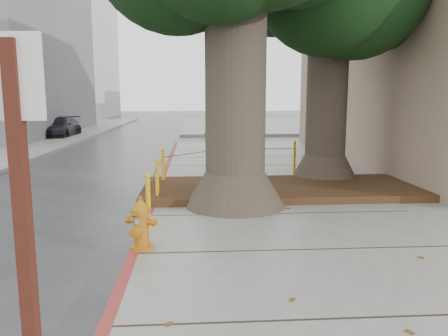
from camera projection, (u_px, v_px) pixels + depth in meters
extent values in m
plane|color=#28282B|center=(273.00, 260.00, 6.34)|extent=(140.00, 140.00, 0.00)
cube|color=slate|center=(280.00, 125.00, 36.27)|extent=(16.00, 20.00, 0.15)
cube|color=maroon|center=(151.00, 213.00, 8.65)|extent=(0.14, 26.00, 0.16)
cube|color=black|center=(281.00, 188.00, 10.20)|extent=(6.40, 2.60, 0.16)
cube|color=silver|center=(50.00, 50.00, 48.31)|extent=(12.00, 18.00, 15.00)
cube|color=silver|center=(425.00, 68.00, 32.29)|extent=(10.00, 10.00, 9.00)
cone|color=#4C3F33|center=(235.00, 188.00, 8.90)|extent=(2.04, 2.04, 0.70)
cylinder|color=#4C3F33|center=(236.00, 87.00, 8.57)|extent=(1.20, 1.20, 4.22)
cone|color=#4C3F33|center=(324.00, 168.00, 11.53)|extent=(1.77, 1.77, 0.70)
cylinder|color=#4C3F33|center=(327.00, 98.00, 11.24)|extent=(1.04, 1.04, 3.84)
cylinder|color=#D69E0B|center=(148.00, 202.00, 7.30)|extent=(0.08, 0.08, 0.90)
sphere|color=#D69E0B|center=(148.00, 176.00, 7.22)|extent=(0.09, 0.09, 0.09)
cylinder|color=#D69E0B|center=(157.00, 182.00, 9.07)|extent=(0.08, 0.08, 0.90)
sphere|color=#D69E0B|center=(157.00, 160.00, 9.00)|extent=(0.09, 0.09, 0.09)
cylinder|color=#D69E0B|center=(163.00, 168.00, 10.84)|extent=(0.08, 0.08, 0.90)
sphere|color=#D69E0B|center=(163.00, 150.00, 10.77)|extent=(0.09, 0.09, 0.09)
cylinder|color=#D69E0B|center=(220.00, 159.00, 12.42)|extent=(0.08, 0.08, 0.90)
sphere|color=#D69E0B|center=(220.00, 143.00, 12.35)|extent=(0.09, 0.09, 0.09)
cylinder|color=#D69E0B|center=(294.00, 157.00, 12.76)|extent=(0.08, 0.08, 0.90)
sphere|color=#D69E0B|center=(295.00, 142.00, 12.69)|extent=(0.09, 0.09, 0.09)
cylinder|color=black|center=(153.00, 177.00, 8.14)|extent=(0.02, 1.80, 0.02)
cylinder|color=black|center=(160.00, 163.00, 9.91)|extent=(0.02, 1.80, 0.02)
cylinder|color=black|center=(193.00, 153.00, 11.59)|extent=(1.51, 1.51, 0.02)
cylinder|color=black|center=(258.00, 149.00, 12.55)|extent=(2.20, 0.22, 0.02)
cylinder|color=#B76A12|center=(142.00, 247.00, 6.36)|extent=(0.42, 0.42, 0.06)
cylinder|color=#B76A12|center=(141.00, 229.00, 6.31)|extent=(0.29, 0.29, 0.51)
cylinder|color=#B76A12|center=(141.00, 211.00, 6.27)|extent=(0.38, 0.38, 0.07)
cone|color=#B76A12|center=(140.00, 205.00, 6.25)|extent=(0.36, 0.36, 0.14)
cylinder|color=#B76A12|center=(140.00, 199.00, 6.24)|extent=(0.07, 0.07, 0.05)
cylinder|color=#B76A12|center=(133.00, 220.00, 6.33)|extent=(0.17, 0.14, 0.09)
cylinder|color=#B76A12|center=(149.00, 222.00, 6.25)|extent=(0.17, 0.14, 0.09)
cylinder|color=#B76A12|center=(137.00, 231.00, 6.20)|extent=(0.18, 0.18, 0.13)
cube|color=#5999D8|center=(137.00, 222.00, 6.18)|extent=(0.07, 0.03, 0.07)
cube|color=#471911|center=(32.00, 331.00, 1.86)|extent=(0.06, 0.06, 2.41)
cube|color=silver|center=(12.00, 77.00, 1.69)|extent=(0.24, 0.04, 0.34)
imported|color=#B6B5BB|center=(234.00, 130.00, 24.21)|extent=(3.34, 1.67, 1.09)
imported|color=maroon|center=(369.00, 128.00, 24.03)|extent=(4.21, 1.73, 1.35)
imported|color=black|center=(59.00, 128.00, 25.12)|extent=(1.78, 4.24, 1.22)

